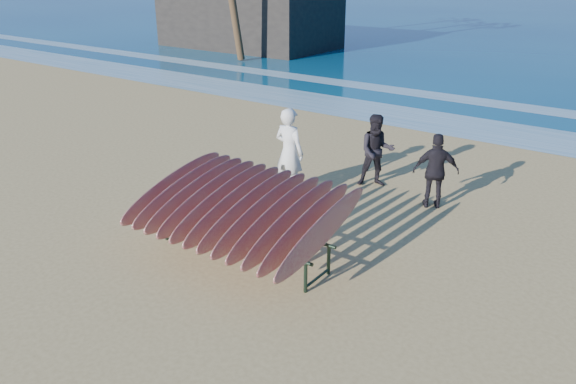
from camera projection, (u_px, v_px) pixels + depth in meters
name	position (u px, v px, depth m)	size (l,w,h in m)	color
ground	(259.00, 260.00, 9.27)	(120.00, 120.00, 0.00)	tan
foam_near	(470.00, 127.00, 16.73)	(160.00, 160.00, 0.00)	white
foam_far	(505.00, 105.00, 19.34)	(160.00, 160.00, 0.00)	white
surfboard_rack	(241.00, 208.00, 9.07)	(3.21, 2.58, 1.41)	#1C2C20
person_white	(289.00, 152.00, 11.58)	(0.68, 0.45, 1.86)	white
person_dark_a	(377.00, 151.00, 12.09)	(0.77, 0.60, 1.59)	black
person_dark_b	(436.00, 171.00, 11.01)	(0.89, 0.37, 1.52)	black
building	(249.00, 8.00, 32.05)	(9.69, 5.38, 4.31)	#2D2823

